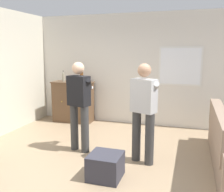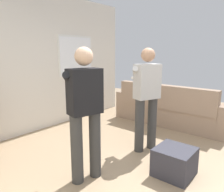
# 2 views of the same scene
# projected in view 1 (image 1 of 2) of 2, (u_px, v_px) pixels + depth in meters

# --- Properties ---
(ground) EXTENTS (10.40, 10.40, 0.00)m
(ground) POSITION_uv_depth(u_px,v_px,m) (98.00, 166.00, 4.11)
(ground) COLOR #9E8466
(wall_back_with_window) EXTENTS (5.20, 0.15, 2.80)m
(wall_back_with_window) POSITION_uv_depth(u_px,v_px,m) (136.00, 70.00, 6.35)
(wall_back_with_window) COLOR silver
(wall_back_with_window) RESTS_ON ground
(sideboard_cabinet) EXTENTS (1.07, 0.49, 1.08)m
(sideboard_cabinet) POSITION_uv_depth(u_px,v_px,m) (73.00, 102.00, 6.65)
(sideboard_cabinet) COLOR brown
(sideboard_cabinet) RESTS_ON ground
(bottle_wine_green) EXTENTS (0.08, 0.08, 0.35)m
(bottle_wine_green) POSITION_uv_depth(u_px,v_px,m) (82.00, 77.00, 6.43)
(bottle_wine_green) COLOR #593314
(bottle_wine_green) RESTS_ON sideboard_cabinet
(bottle_liquor_amber) EXTENTS (0.07, 0.07, 0.29)m
(bottle_liquor_amber) POSITION_uv_depth(u_px,v_px,m) (63.00, 77.00, 6.58)
(bottle_liquor_amber) COLOR gray
(bottle_liquor_amber) RESTS_ON sideboard_cabinet
(ottoman) EXTENTS (0.48, 0.48, 0.37)m
(ottoman) POSITION_uv_depth(u_px,v_px,m) (106.00, 166.00, 3.72)
(ottoman) COLOR #33333D
(ottoman) RESTS_ON ground
(person_standing_left) EXTENTS (0.54, 0.52, 1.68)m
(person_standing_left) POSITION_uv_depth(u_px,v_px,m) (79.00, 102.00, 4.62)
(person_standing_left) COLOR #383838
(person_standing_left) RESTS_ON ground
(person_standing_right) EXTENTS (0.52, 0.52, 1.68)m
(person_standing_right) POSITION_uv_depth(u_px,v_px,m) (144.00, 109.00, 4.12)
(person_standing_right) COLOR #383838
(person_standing_right) RESTS_ON ground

